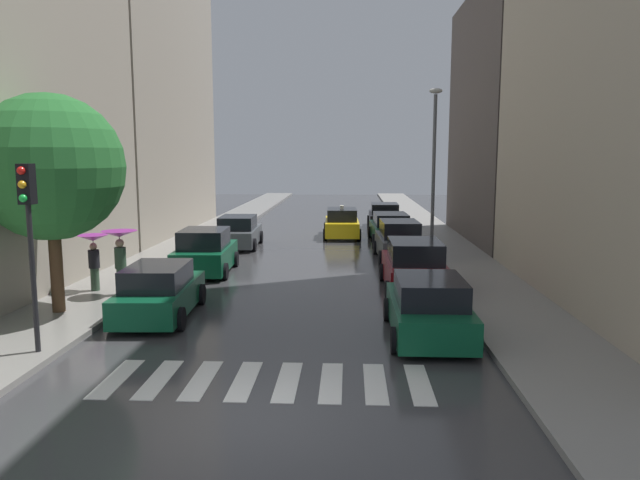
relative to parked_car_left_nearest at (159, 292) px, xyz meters
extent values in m
cube|color=#39393C|center=(3.74, 17.39, -0.75)|extent=(28.00, 72.00, 0.04)
cube|color=gray|center=(-2.76, 17.39, -0.66)|extent=(3.00, 72.00, 0.15)
cube|color=gray|center=(10.24, 17.39, -0.66)|extent=(3.00, 72.00, 0.15)
cube|color=silver|center=(0.59, -4.74, -0.72)|extent=(0.45, 2.20, 0.01)
cube|color=silver|center=(1.49, -4.74, -0.72)|extent=(0.45, 2.20, 0.01)
cube|color=silver|center=(2.39, -4.74, -0.72)|extent=(0.45, 2.20, 0.01)
cube|color=silver|center=(3.29, -4.74, -0.72)|extent=(0.45, 2.20, 0.01)
cube|color=silver|center=(4.19, -4.74, -0.72)|extent=(0.45, 2.20, 0.01)
cube|color=silver|center=(5.09, -4.74, -0.72)|extent=(0.45, 2.20, 0.01)
cube|color=silver|center=(5.99, -4.74, -0.72)|extent=(0.45, 2.20, 0.01)
cube|color=silver|center=(6.89, -4.74, -0.72)|extent=(0.45, 2.20, 0.01)
cube|color=#9E9384|center=(-7.26, 18.37, 10.23)|extent=(6.00, 15.74, 21.92)
cube|color=#564C47|center=(14.74, 16.00, 5.80)|extent=(6.00, 12.56, 13.07)
cube|color=#0C4C2D|center=(0.00, 0.06, -0.18)|extent=(1.99, 4.35, 0.76)
cube|color=black|center=(0.01, -0.16, 0.51)|extent=(1.68, 2.42, 0.62)
cylinder|color=black|center=(-0.96, 1.42, -0.41)|extent=(0.25, 0.65, 0.64)
cylinder|color=black|center=(0.82, 1.51, -0.41)|extent=(0.25, 0.65, 0.64)
cylinder|color=black|center=(-0.82, -1.39, -0.41)|extent=(0.25, 0.65, 0.64)
cylinder|color=black|center=(0.95, -1.30, -0.41)|extent=(0.25, 0.65, 0.64)
cube|color=#0C4C2D|center=(-0.23, 6.47, -0.12)|extent=(2.10, 4.11, 0.87)
cube|color=black|center=(-0.22, 6.26, 0.68)|extent=(1.79, 2.29, 0.71)
cylinder|color=black|center=(-1.25, 7.76, -0.41)|extent=(0.25, 0.65, 0.64)
cylinder|color=black|center=(0.69, 7.84, -0.41)|extent=(0.25, 0.65, 0.64)
cylinder|color=black|center=(-1.14, 5.09, -0.41)|extent=(0.25, 0.65, 0.64)
cylinder|color=black|center=(0.80, 5.17, -0.41)|extent=(0.25, 0.65, 0.64)
cube|color=#474C51|center=(-0.15, 13.12, -0.16)|extent=(2.01, 4.27, 0.78)
cube|color=black|center=(-0.15, 12.91, 0.55)|extent=(1.73, 2.37, 0.64)
cylinder|color=black|center=(-1.14, 14.48, -0.41)|extent=(0.24, 0.65, 0.64)
cylinder|color=black|center=(0.75, 14.54, -0.41)|extent=(0.24, 0.65, 0.64)
cylinder|color=black|center=(-1.05, 11.70, -0.41)|extent=(0.24, 0.65, 0.64)
cylinder|color=black|center=(0.83, 11.76, -0.41)|extent=(0.24, 0.65, 0.64)
cube|color=#0C4C2D|center=(7.48, -1.46, -0.17)|extent=(1.88, 4.25, 0.77)
cube|color=black|center=(7.48, -1.67, 0.53)|extent=(1.65, 2.34, 0.63)
cylinder|color=black|center=(6.55, -0.05, -0.41)|extent=(0.22, 0.64, 0.64)
cylinder|color=black|center=(8.42, -0.05, -0.41)|extent=(0.22, 0.64, 0.64)
cylinder|color=black|center=(6.55, -2.86, -0.41)|extent=(0.22, 0.64, 0.64)
cylinder|color=black|center=(8.42, -2.86, -0.41)|extent=(0.22, 0.64, 0.64)
cube|color=maroon|center=(7.67, 3.80, -0.12)|extent=(1.96, 4.47, 0.87)
cube|color=black|center=(7.68, 3.57, 0.67)|extent=(1.72, 2.47, 0.71)
cylinder|color=black|center=(6.70, 5.26, -0.41)|extent=(0.23, 0.64, 0.64)
cylinder|color=black|center=(8.63, 5.28, -0.41)|extent=(0.23, 0.64, 0.64)
cylinder|color=black|center=(6.72, 2.32, -0.41)|extent=(0.23, 0.64, 0.64)
cylinder|color=black|center=(8.65, 2.33, -0.41)|extent=(0.23, 0.64, 0.64)
cube|color=#474C51|center=(7.66, 9.87, -0.12)|extent=(1.96, 4.36, 0.87)
cube|color=black|center=(7.66, 9.65, 0.67)|extent=(1.67, 2.42, 0.71)
cylinder|color=black|center=(6.70, 11.25, -0.41)|extent=(0.24, 0.65, 0.64)
cylinder|color=black|center=(8.50, 11.32, -0.41)|extent=(0.24, 0.65, 0.64)
cylinder|color=black|center=(6.81, 8.42, -0.41)|extent=(0.24, 0.65, 0.64)
cylinder|color=black|center=(8.61, 8.49, -0.41)|extent=(0.24, 0.65, 0.64)
cube|color=#0C4C2D|center=(7.64, 15.25, -0.17)|extent=(2.09, 4.77, 0.76)
cube|color=black|center=(7.65, 15.02, 0.52)|extent=(1.78, 2.65, 0.62)
cylinder|color=black|center=(6.63, 16.76, -0.41)|extent=(0.24, 0.65, 0.64)
cylinder|color=black|center=(8.53, 16.84, -0.41)|extent=(0.24, 0.65, 0.64)
cylinder|color=black|center=(6.75, 13.67, -0.41)|extent=(0.24, 0.65, 0.64)
cylinder|color=black|center=(8.65, 13.74, -0.41)|extent=(0.24, 0.65, 0.64)
cube|color=black|center=(7.69, 21.63, -0.17)|extent=(1.94, 4.27, 0.77)
cube|color=black|center=(7.69, 21.42, 0.53)|extent=(1.69, 2.36, 0.63)
cylinder|color=black|center=(6.76, 23.04, -0.41)|extent=(0.23, 0.64, 0.64)
cylinder|color=black|center=(8.65, 23.03, -0.41)|extent=(0.23, 0.64, 0.64)
cylinder|color=black|center=(6.73, 20.23, -0.41)|extent=(0.23, 0.64, 0.64)
cylinder|color=black|center=(8.63, 20.22, -0.41)|extent=(0.23, 0.64, 0.64)
cube|color=yellow|center=(5.02, 17.20, -0.16)|extent=(1.97, 4.54, 0.80)
cube|color=black|center=(5.03, 16.98, 0.57)|extent=(1.69, 2.51, 0.65)
cube|color=#F2EDCC|center=(5.03, 16.98, 0.99)|extent=(0.21, 0.37, 0.18)
cylinder|color=black|center=(4.06, 18.66, -0.41)|extent=(0.24, 0.65, 0.64)
cylinder|color=black|center=(5.91, 18.71, -0.41)|extent=(0.24, 0.65, 0.64)
cylinder|color=black|center=(4.14, 15.69, -0.41)|extent=(0.24, 0.65, 0.64)
cylinder|color=black|center=(5.98, 15.74, -0.41)|extent=(0.24, 0.65, 0.64)
cylinder|color=#38513D|center=(-3.02, 2.60, -0.20)|extent=(0.28, 0.28, 0.76)
cylinder|color=black|center=(-3.02, 2.60, 0.49)|extent=(0.36, 0.36, 0.60)
sphere|color=tan|center=(-3.02, 2.60, 0.91)|extent=(0.24, 0.24, 0.24)
cone|color=#8C1E8C|center=(-3.02, 2.60, 1.19)|extent=(1.00, 1.00, 0.20)
cylinder|color=#333338|center=(-3.02, 2.60, 0.84)|extent=(0.02, 0.02, 0.71)
cylinder|color=#38513D|center=(-1.91, 2.06, -0.15)|extent=(0.28, 0.28, 0.87)
cylinder|color=#38513D|center=(-1.91, 2.06, 0.63)|extent=(0.36, 0.36, 0.69)
sphere|color=tan|center=(-1.91, 2.06, 1.11)|extent=(0.27, 0.27, 0.27)
cone|color=#8C1E8C|center=(-1.91, 2.06, 1.40)|extent=(1.13, 1.13, 0.20)
cylinder|color=#333338|center=(-1.91, 2.06, 1.02)|extent=(0.02, 0.02, 0.78)
cylinder|color=#513823|center=(-2.94, -0.07, 0.62)|extent=(0.36, 0.36, 2.40)
sphere|color=#276A2E|center=(-2.94, -0.07, 3.57)|extent=(4.11, 4.11, 4.11)
cylinder|color=black|center=(-1.71, -3.56, 1.12)|extent=(0.12, 0.12, 3.40)
cube|color=black|center=(-1.71, -3.56, 3.27)|extent=(0.30, 0.30, 0.90)
sphere|color=red|center=(-1.71, -3.74, 3.57)|extent=(0.18, 0.18, 0.18)
sphere|color=#F2A519|center=(-1.71, -3.74, 3.27)|extent=(0.18, 0.18, 0.18)
sphere|color=green|center=(-1.71, -3.74, 2.97)|extent=(0.18, 0.18, 0.18)
cylinder|color=#595B60|center=(9.29, 11.17, 3.01)|extent=(0.16, 0.16, 7.19)
ellipsoid|color=beige|center=(9.29, 11.17, 6.76)|extent=(0.60, 0.28, 0.24)
camera|label=1|loc=(5.43, -16.39, 3.91)|focal=33.31mm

